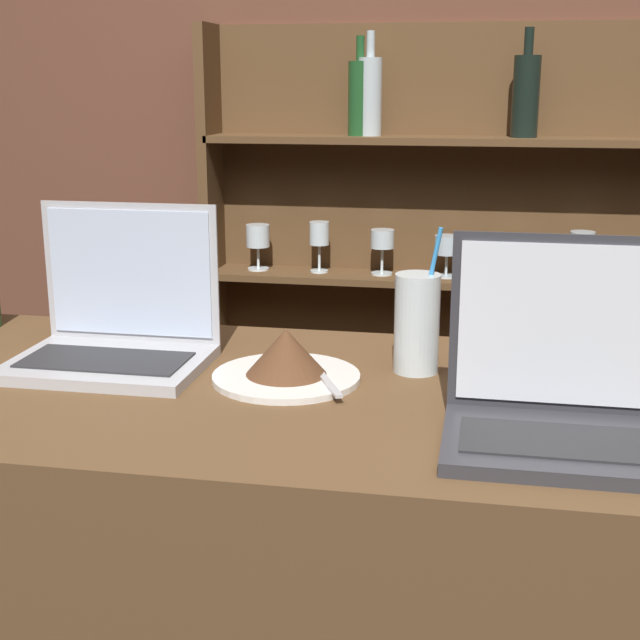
{
  "coord_description": "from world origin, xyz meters",
  "views": [
    {
      "loc": [
        0.19,
        -0.91,
        1.44
      ],
      "look_at": [
        -0.06,
        0.36,
        1.09
      ],
      "focal_mm": 50.0,
      "sensor_mm": 36.0,
      "label": 1
    }
  ],
  "objects_px": {
    "laptop_far": "(564,395)",
    "laptop_near": "(117,328)",
    "water_glass": "(417,323)",
    "cake_plate": "(286,360)"
  },
  "relations": [
    {
      "from": "laptop_far",
      "to": "cake_plate",
      "type": "distance_m",
      "value": 0.43
    },
    {
      "from": "laptop_far",
      "to": "water_glass",
      "type": "xyz_separation_m",
      "value": [
        -0.21,
        0.25,
        0.02
      ]
    },
    {
      "from": "laptop_far",
      "to": "cake_plate",
      "type": "xyz_separation_m",
      "value": [
        -0.4,
        0.17,
        -0.03
      ]
    },
    {
      "from": "laptop_far",
      "to": "cake_plate",
      "type": "height_order",
      "value": "laptop_far"
    },
    {
      "from": "laptop_near",
      "to": "laptop_far",
      "type": "distance_m",
      "value": 0.72
    },
    {
      "from": "water_glass",
      "to": "laptop_near",
      "type": "bearing_deg",
      "value": -175.15
    },
    {
      "from": "laptop_near",
      "to": "water_glass",
      "type": "distance_m",
      "value": 0.49
    },
    {
      "from": "laptop_far",
      "to": "laptop_near",
      "type": "bearing_deg",
      "value": 163.15
    },
    {
      "from": "laptop_near",
      "to": "laptop_far",
      "type": "xyz_separation_m",
      "value": [
        0.69,
        -0.21,
        0.0
      ]
    },
    {
      "from": "water_glass",
      "to": "laptop_far",
      "type": "bearing_deg",
      "value": -50.45
    }
  ]
}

